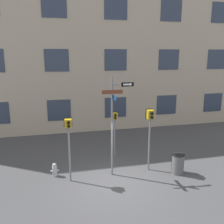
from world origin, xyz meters
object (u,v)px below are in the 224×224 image
pedestrian_signal_left (69,134)px  trash_bin (178,164)px  pedestrian_signal_right (150,124)px  fire_hydrant (55,170)px  pedestrian_signal_across (115,123)px  street_sign_pole (114,118)px

pedestrian_signal_left → trash_bin: (4.94, -0.43, -1.70)m
pedestrian_signal_right → trash_bin: size_ratio=3.13×
pedestrian_signal_left → pedestrian_signal_right: size_ratio=0.95×
pedestrian_signal_left → fire_hydrant: (-0.67, 0.63, -1.88)m
pedestrian_signal_across → trash_bin: bearing=-48.7°
pedestrian_signal_right → trash_bin: (1.19, -0.65, -1.84)m
pedestrian_signal_left → pedestrian_signal_right: bearing=3.4°
pedestrian_signal_left → pedestrian_signal_right: pedestrian_signal_right is taller
street_sign_pole → fire_hydrant: street_sign_pole is taller
street_sign_pole → pedestrian_signal_across: 2.34m
street_sign_pole → fire_hydrant: 3.62m
fire_hydrant → trash_bin: bearing=-10.7°
trash_bin → pedestrian_signal_left: bearing=175.0°
street_sign_pole → pedestrian_signal_left: bearing=-175.7°
street_sign_pole → pedestrian_signal_right: size_ratio=1.53×
pedestrian_signal_left → fire_hydrant: bearing=136.8°
pedestrian_signal_right → fire_hydrant: (-4.42, 0.40, -2.02)m
street_sign_pole → pedestrian_signal_across: street_sign_pole is taller
pedestrian_signal_across → trash_bin: pedestrian_signal_across is taller
pedestrian_signal_left → trash_bin: pedestrian_signal_left is taller
pedestrian_signal_across → trash_bin: (2.37, -2.69, -1.41)m
pedestrian_signal_right → pedestrian_signal_across: size_ratio=1.22×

